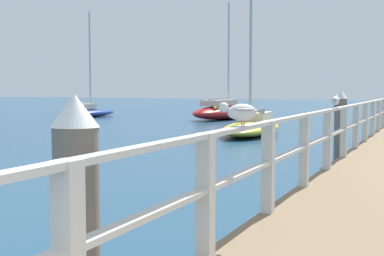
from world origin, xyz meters
name	(u,v)px	position (x,y,z in m)	size (l,w,h in m)	color
pier_railing	(336,128)	(-1.10, 9.93, 0.98)	(0.12, 18.38, 0.98)	beige
dock_piling_near	(77,228)	(-1.48, 3.02, 0.84)	(0.29, 0.29, 1.66)	#6B6056
dock_piling_far	(340,126)	(-1.48, 12.73, 0.84)	(0.29, 0.29, 1.66)	#6B6056
seagull_foreground	(241,111)	(-1.10, 4.94, 1.49)	(0.39, 0.35, 0.21)	white
seagull_background	(336,100)	(-1.10, 9.80, 1.49)	(0.20, 0.48, 0.21)	white
boat_0	(252,126)	(-5.56, 18.65, 0.32)	(2.24, 5.16, 5.48)	gold
boat_4	(225,111)	(-10.02, 27.37, 0.44)	(2.69, 6.36, 6.39)	red
boat_6	(88,112)	(-17.98, 25.70, 0.34)	(1.79, 4.58, 6.16)	navy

